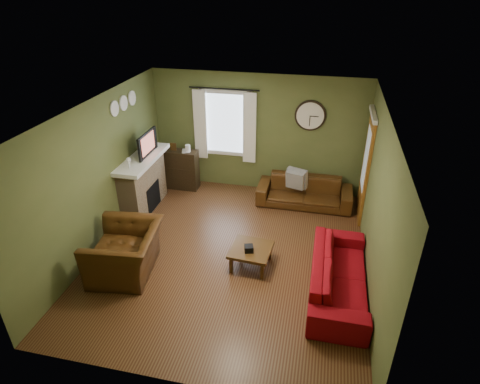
% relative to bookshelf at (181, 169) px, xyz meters
% --- Properties ---
extents(floor, '(4.60, 5.20, 0.00)m').
position_rel_bookshelf_xyz_m(floor, '(1.67, -2.22, -0.46)').
color(floor, '#4E2E19').
rests_on(floor, ground).
extents(ceiling, '(4.60, 5.20, 0.00)m').
position_rel_bookshelf_xyz_m(ceiling, '(1.67, -2.22, 2.14)').
color(ceiling, white).
rests_on(ceiling, ground).
extents(wall_left, '(0.00, 5.20, 2.60)m').
position_rel_bookshelf_xyz_m(wall_left, '(-0.63, -2.22, 0.84)').
color(wall_left, '#515D2E').
rests_on(wall_left, ground).
extents(wall_right, '(0.00, 5.20, 2.60)m').
position_rel_bookshelf_xyz_m(wall_right, '(3.97, -2.22, 0.84)').
color(wall_right, '#515D2E').
rests_on(wall_right, ground).
extents(wall_back, '(4.60, 0.00, 2.60)m').
position_rel_bookshelf_xyz_m(wall_back, '(1.67, 0.38, 0.84)').
color(wall_back, '#515D2E').
rests_on(wall_back, ground).
extents(wall_front, '(4.60, 0.00, 2.60)m').
position_rel_bookshelf_xyz_m(wall_front, '(1.67, -4.82, 0.84)').
color(wall_front, '#515D2E').
rests_on(wall_front, ground).
extents(fireplace, '(0.40, 1.40, 1.10)m').
position_rel_bookshelf_xyz_m(fireplace, '(-0.43, -1.07, 0.09)').
color(fireplace, '#9A8465').
rests_on(fireplace, floor).
extents(firebox, '(0.04, 0.60, 0.55)m').
position_rel_bookshelf_xyz_m(firebox, '(-0.24, -1.07, -0.16)').
color(firebox, black).
rests_on(firebox, fireplace).
extents(mantel, '(0.58, 1.60, 0.08)m').
position_rel_bookshelf_xyz_m(mantel, '(-0.40, -1.07, 0.68)').
color(mantel, white).
rests_on(mantel, fireplace).
extents(tv, '(0.08, 0.60, 0.35)m').
position_rel_bookshelf_xyz_m(tv, '(-0.38, -0.92, 0.90)').
color(tv, black).
rests_on(tv, mantel).
extents(tv_screen, '(0.02, 0.62, 0.36)m').
position_rel_bookshelf_xyz_m(tv_screen, '(-0.30, -0.92, 0.95)').
color(tv_screen, '#994C3F').
rests_on(tv_screen, mantel).
extents(medallion_left, '(0.28, 0.28, 0.03)m').
position_rel_bookshelf_xyz_m(medallion_left, '(-0.61, -1.42, 1.79)').
color(medallion_left, white).
rests_on(medallion_left, wall_left).
extents(medallion_mid, '(0.28, 0.28, 0.03)m').
position_rel_bookshelf_xyz_m(medallion_mid, '(-0.61, -1.07, 1.79)').
color(medallion_mid, white).
rests_on(medallion_mid, wall_left).
extents(medallion_right, '(0.28, 0.28, 0.03)m').
position_rel_bookshelf_xyz_m(medallion_right, '(-0.61, -0.72, 1.79)').
color(medallion_right, white).
rests_on(medallion_right, wall_left).
extents(window_pane, '(1.00, 0.02, 1.30)m').
position_rel_bookshelf_xyz_m(window_pane, '(0.97, 0.36, 1.04)').
color(window_pane, silver).
rests_on(window_pane, wall_back).
extents(curtain_rod, '(0.03, 0.03, 1.50)m').
position_rel_bookshelf_xyz_m(curtain_rod, '(0.97, 0.26, 1.81)').
color(curtain_rod, black).
rests_on(curtain_rod, wall_back).
extents(curtain_left, '(0.28, 0.04, 1.55)m').
position_rel_bookshelf_xyz_m(curtain_left, '(0.42, 0.26, 0.99)').
color(curtain_left, white).
rests_on(curtain_left, wall_back).
extents(curtain_right, '(0.28, 0.04, 1.55)m').
position_rel_bookshelf_xyz_m(curtain_right, '(1.52, 0.26, 0.99)').
color(curtain_right, white).
rests_on(curtain_right, wall_back).
extents(wall_clock, '(0.64, 0.06, 0.64)m').
position_rel_bookshelf_xyz_m(wall_clock, '(2.77, 0.33, 1.34)').
color(wall_clock, white).
rests_on(wall_clock, wall_back).
extents(door, '(0.05, 0.90, 2.10)m').
position_rel_bookshelf_xyz_m(door, '(3.94, -0.37, 0.59)').
color(door, brown).
rests_on(door, floor).
extents(bookshelf, '(0.77, 0.33, 0.91)m').
position_rel_bookshelf_xyz_m(bookshelf, '(0.00, 0.00, 0.00)').
color(bookshelf, black).
rests_on(bookshelf, floor).
extents(book, '(0.23, 0.27, 0.02)m').
position_rel_bookshelf_xyz_m(book, '(0.06, -0.03, 0.51)').
color(book, '#412910').
rests_on(book, bookshelf).
extents(sofa_brown, '(1.98, 0.77, 0.58)m').
position_rel_bookshelf_xyz_m(sofa_brown, '(2.80, -0.15, -0.17)').
color(sofa_brown, '#3B210C').
rests_on(sofa_brown, floor).
extents(pillow_left, '(0.40, 0.22, 0.38)m').
position_rel_bookshelf_xyz_m(pillow_left, '(2.59, -0.17, 0.09)').
color(pillow_left, gray).
rests_on(pillow_left, sofa_brown).
extents(pillow_right, '(0.45, 0.27, 0.43)m').
position_rel_bookshelf_xyz_m(pillow_right, '(2.62, -0.06, 0.09)').
color(pillow_right, gray).
rests_on(pillow_right, sofa_brown).
extents(sofa_red, '(0.84, 2.14, 0.63)m').
position_rel_bookshelf_xyz_m(sofa_red, '(3.53, -2.76, -0.14)').
color(sofa_red, maroon).
rests_on(sofa_red, floor).
extents(armchair, '(1.20, 1.33, 0.78)m').
position_rel_bookshelf_xyz_m(armchair, '(0.12, -3.01, -0.06)').
color(armchair, '#3B210C').
rests_on(armchair, floor).
extents(coffee_table, '(0.71, 0.71, 0.35)m').
position_rel_bookshelf_xyz_m(coffee_table, '(2.09, -2.44, -0.28)').
color(coffee_table, '#412910').
rests_on(coffee_table, floor).
extents(tissue_box, '(0.17, 0.17, 0.11)m').
position_rel_bookshelf_xyz_m(tissue_box, '(2.07, -2.52, -0.06)').
color(tissue_box, black).
rests_on(tissue_box, coffee_table).
extents(wine_glass_a, '(0.08, 0.08, 0.22)m').
position_rel_bookshelf_xyz_m(wine_glass_a, '(-0.38, -1.61, 0.83)').
color(wine_glass_a, white).
rests_on(wine_glass_a, mantel).
extents(wine_glass_b, '(0.07, 0.07, 0.19)m').
position_rel_bookshelf_xyz_m(wine_glass_b, '(-0.38, -1.58, 0.82)').
color(wine_glass_b, white).
rests_on(wine_glass_b, mantel).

